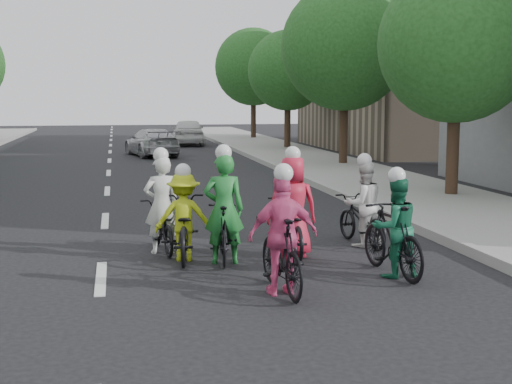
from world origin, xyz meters
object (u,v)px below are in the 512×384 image
object	(u,v)px
cyclist_0	(362,213)
cyclist_5	(282,246)
cyclist_6	(162,219)
follow_car_trail	(188,132)
cyclist_1	(183,224)
cyclist_3	(223,222)
cyclist_2	(394,234)
cyclist_4	(291,218)
follow_car_lead	(152,142)

from	to	relation	value
cyclist_0	cyclist_5	distance (m)	3.50
cyclist_6	follow_car_trail	distance (m)	27.93
cyclist_1	cyclist_3	size ratio (longest dim) A/B	1.04
cyclist_2	cyclist_4	bearing A→B (deg)	-60.74
cyclist_1	cyclist_6	size ratio (longest dim) A/B	1.10
cyclist_0	cyclist_3	bearing A→B (deg)	8.68
cyclist_3	cyclist_0	bearing A→B (deg)	-155.60
follow_car_trail	cyclist_1	bearing A→B (deg)	88.37
cyclist_4	cyclist_5	bearing A→B (deg)	76.02
cyclist_1	follow_car_lead	bearing A→B (deg)	-85.15
cyclist_3	cyclist_5	distance (m)	2.01
cyclist_3	cyclist_5	xyz separation A→B (m)	(0.50, -1.95, -0.00)
cyclist_3	cyclist_5	bearing A→B (deg)	111.19
cyclist_3	follow_car_lead	bearing A→B (deg)	-83.17
follow_car_trail	follow_car_lead	bearing A→B (deg)	76.19
cyclist_0	cyclist_2	size ratio (longest dim) A/B	0.94
cyclist_3	follow_car_trail	distance (m)	28.82
cyclist_1	follow_car_trail	size ratio (longest dim) A/B	0.46
follow_car_trail	cyclist_6	bearing A→B (deg)	87.60
cyclist_0	cyclist_2	xyz separation A→B (m)	(-0.29, -2.17, 0.04)
cyclist_3	cyclist_4	distance (m)	1.21
cyclist_5	cyclist_4	bearing A→B (deg)	-111.27
cyclist_1	cyclist_6	world-z (taller)	cyclist_6
cyclist_2	cyclist_3	world-z (taller)	cyclist_3
cyclist_2	cyclist_5	world-z (taller)	cyclist_5
cyclist_5	cyclist_1	bearing A→B (deg)	-68.26
cyclist_0	cyclist_3	size ratio (longest dim) A/B	0.92
cyclist_2	follow_car_lead	size ratio (longest dim) A/B	0.43
follow_car_lead	cyclist_2	bearing A→B (deg)	84.15
cyclist_4	follow_car_lead	xyz separation A→B (m)	(-1.22, 21.18, -0.01)
cyclist_1	follow_car_lead	distance (m)	21.11
cyclist_1	cyclist_3	world-z (taller)	cyclist_3
follow_car_lead	cyclist_1	bearing A→B (deg)	76.66
cyclist_2	cyclist_4	world-z (taller)	cyclist_4
cyclist_1	cyclist_2	xyz separation A→B (m)	(2.94, -1.68, 0.04)
follow_car_lead	follow_car_trail	distance (m)	7.67
cyclist_1	follow_car_lead	size ratio (longest dim) A/B	0.46
cyclist_3	follow_car_lead	world-z (taller)	cyclist_3
cyclist_3	follow_car_trail	xyz separation A→B (m)	(2.35, 28.73, 0.08)
cyclist_6	cyclist_0	bearing A→B (deg)	169.97
cyclist_0	cyclist_1	size ratio (longest dim) A/B	0.88
cyclist_0	cyclist_1	distance (m)	3.27
cyclist_0	cyclist_5	size ratio (longest dim) A/B	0.97
cyclist_5	follow_car_lead	world-z (taller)	cyclist_5
cyclist_1	cyclist_3	xyz separation A→B (m)	(0.61, -0.34, 0.07)
cyclist_4	cyclist_6	bearing A→B (deg)	-15.92
cyclist_0	cyclist_1	bearing A→B (deg)	-0.26
cyclist_2	cyclist_3	distance (m)	2.69
follow_car_lead	follow_car_trail	bearing A→B (deg)	-119.91
cyclist_5	follow_car_lead	size ratio (longest dim) A/B	0.42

